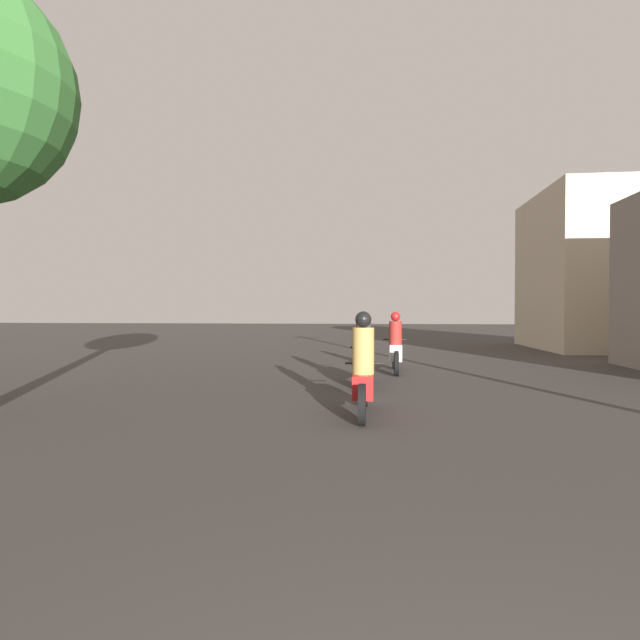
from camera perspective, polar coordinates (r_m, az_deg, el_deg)
name	(u,v)px	position (r m, az deg, el deg)	size (l,w,h in m)	color
motorcycle_red	(363,374)	(7.50, 4.97, -6.18)	(0.60, 1.93, 1.56)	black
motorcycle_green	(364,356)	(10.50, 5.01, -4.13)	(0.60, 2.04, 1.55)	black
motorcycle_white	(395,348)	(12.82, 8.61, -3.18)	(0.60, 2.04, 1.54)	black
building_right_far	(590,271)	(23.27, 28.48, 4.91)	(4.24, 6.33, 6.36)	beige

